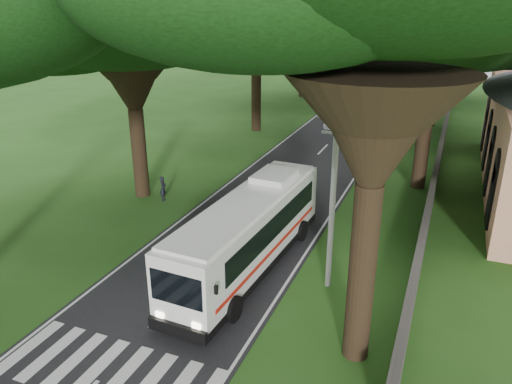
{
  "coord_description": "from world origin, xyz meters",
  "views": [
    {
      "loc": [
        9.6,
        -12.52,
        11.71
      ],
      "look_at": [
        0.55,
        9.94,
        2.2
      ],
      "focal_mm": 35.0,
      "sensor_mm": 36.0,
      "label": 1
    }
  ],
  "objects_px": {
    "pole_mid": "(397,104)",
    "pedestrian": "(163,188)",
    "pole_near": "(333,196)",
    "pole_far": "(420,70)",
    "distant_car_a": "(336,119)",
    "distant_car_b": "(351,96)",
    "coach_bus": "(249,231)",
    "distant_car_c": "(403,77)"
  },
  "relations": [
    {
      "from": "pole_far",
      "to": "distant_car_c",
      "type": "xyz_separation_m",
      "value": [
        -3.53,
        17.92,
        -3.42
      ]
    },
    {
      "from": "distant_car_b",
      "to": "distant_car_a",
      "type": "bearing_deg",
      "value": -71.69
    },
    {
      "from": "pole_far",
      "to": "distant_car_a",
      "type": "height_order",
      "value": "pole_far"
    },
    {
      "from": "pole_far",
      "to": "distant_car_b",
      "type": "bearing_deg",
      "value": 178.07
    },
    {
      "from": "pole_far",
      "to": "distant_car_a",
      "type": "relative_size",
      "value": 1.83
    },
    {
      "from": "pole_far",
      "to": "pedestrian",
      "type": "relative_size",
      "value": 5.16
    },
    {
      "from": "pole_far",
      "to": "coach_bus",
      "type": "xyz_separation_m",
      "value": [
        -3.76,
        -39.84,
        -2.32
      ]
    },
    {
      "from": "coach_bus",
      "to": "pedestrian",
      "type": "bearing_deg",
      "value": 148.35
    },
    {
      "from": "pole_near",
      "to": "pedestrian",
      "type": "relative_size",
      "value": 5.16
    },
    {
      "from": "pole_near",
      "to": "pole_mid",
      "type": "xyz_separation_m",
      "value": [
        0.0,
        20.0,
        0.0
      ]
    },
    {
      "from": "pole_near",
      "to": "pole_far",
      "type": "relative_size",
      "value": 1.0
    },
    {
      "from": "distant_car_c",
      "to": "coach_bus",
      "type": "bearing_deg",
      "value": 90.38
    },
    {
      "from": "coach_bus",
      "to": "distant_car_a",
      "type": "distance_m",
      "value": 27.73
    },
    {
      "from": "pole_mid",
      "to": "pole_far",
      "type": "height_order",
      "value": "same"
    },
    {
      "from": "distant_car_a",
      "to": "pedestrian",
      "type": "relative_size",
      "value": 2.83
    },
    {
      "from": "distant_car_a",
      "to": "pedestrian",
      "type": "bearing_deg",
      "value": 73.91
    },
    {
      "from": "distant_car_a",
      "to": "pole_mid",
      "type": "bearing_deg",
      "value": 127.05
    },
    {
      "from": "coach_bus",
      "to": "pedestrian",
      "type": "relative_size",
      "value": 7.62
    },
    {
      "from": "coach_bus",
      "to": "distant_car_a",
      "type": "height_order",
      "value": "coach_bus"
    },
    {
      "from": "pedestrian",
      "to": "coach_bus",
      "type": "bearing_deg",
      "value": -140.38
    },
    {
      "from": "coach_bus",
      "to": "distant_car_a",
      "type": "bearing_deg",
      "value": 98.37
    },
    {
      "from": "pole_mid",
      "to": "pole_near",
      "type": "bearing_deg",
      "value": -90.0
    },
    {
      "from": "pedestrian",
      "to": "pole_near",
      "type": "bearing_deg",
      "value": -131.57
    },
    {
      "from": "pole_far",
      "to": "distant_car_a",
      "type": "distance_m",
      "value": 14.19
    },
    {
      "from": "pole_near",
      "to": "pole_mid",
      "type": "height_order",
      "value": "same"
    },
    {
      "from": "distant_car_b",
      "to": "distant_car_c",
      "type": "bearing_deg",
      "value": 90.28
    },
    {
      "from": "pole_near",
      "to": "pedestrian",
      "type": "height_order",
      "value": "pole_near"
    },
    {
      "from": "pole_mid",
      "to": "pole_far",
      "type": "xyz_separation_m",
      "value": [
        0.0,
        20.0,
        0.0
      ]
    },
    {
      "from": "pole_mid",
      "to": "distant_car_a",
      "type": "bearing_deg",
      "value": 129.11
    },
    {
      "from": "distant_car_b",
      "to": "pedestrian",
      "type": "distance_m",
      "value": 34.78
    },
    {
      "from": "distant_car_a",
      "to": "pedestrian",
      "type": "distance_m",
      "value": 22.69
    },
    {
      "from": "pole_mid",
      "to": "distant_car_c",
      "type": "bearing_deg",
      "value": 95.33
    },
    {
      "from": "pole_near",
      "to": "distant_car_c",
      "type": "bearing_deg",
      "value": 93.49
    },
    {
      "from": "pole_mid",
      "to": "pedestrian",
      "type": "xyz_separation_m",
      "value": [
        -11.8,
        -14.26,
        -3.41
      ]
    },
    {
      "from": "distant_car_a",
      "to": "pole_far",
      "type": "bearing_deg",
      "value": -119.28
    },
    {
      "from": "distant_car_a",
      "to": "distant_car_c",
      "type": "xyz_separation_m",
      "value": [
        2.77,
        30.17,
        -0.02
      ]
    },
    {
      "from": "pole_far",
      "to": "distant_car_a",
      "type": "xyz_separation_m",
      "value": [
        -6.3,
        -12.25,
        -3.4
      ]
    },
    {
      "from": "pole_mid",
      "to": "coach_bus",
      "type": "relative_size",
      "value": 0.68
    },
    {
      "from": "distant_car_b",
      "to": "distant_car_c",
      "type": "relative_size",
      "value": 0.86
    },
    {
      "from": "pole_far",
      "to": "distant_car_c",
      "type": "distance_m",
      "value": 18.58
    },
    {
      "from": "pole_far",
      "to": "coach_bus",
      "type": "relative_size",
      "value": 0.68
    },
    {
      "from": "distant_car_c",
      "to": "pedestrian",
      "type": "bearing_deg",
      "value": 81.61
    }
  ]
}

